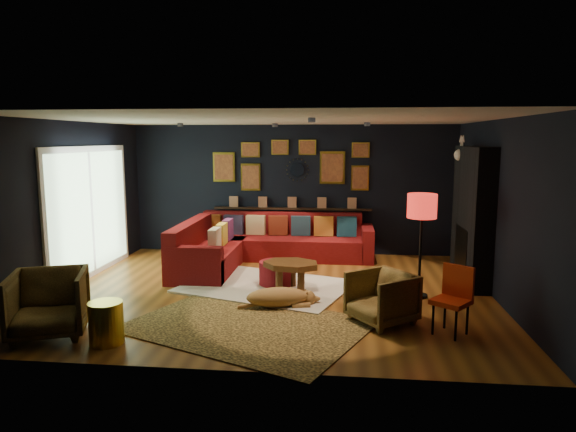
# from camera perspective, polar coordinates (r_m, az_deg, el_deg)

# --- Properties ---
(floor) EXTENTS (6.50, 6.50, 0.00)m
(floor) POSITION_cam_1_polar(r_m,az_deg,el_deg) (7.96, -1.48, -8.37)
(floor) COLOR #9A5E22
(floor) RESTS_ON ground
(room_walls) EXTENTS (6.50, 6.50, 6.50)m
(room_walls) POSITION_cam_1_polar(r_m,az_deg,el_deg) (7.65, -1.52, 3.13)
(room_walls) COLOR black
(room_walls) RESTS_ON ground
(sectional) EXTENTS (3.41, 2.69, 0.86)m
(sectional) POSITION_cam_1_polar(r_m,az_deg,el_deg) (9.71, -3.67, -3.32)
(sectional) COLOR maroon
(sectional) RESTS_ON ground
(ledge) EXTENTS (3.20, 0.12, 0.04)m
(ledge) POSITION_cam_1_polar(r_m,az_deg,el_deg) (10.37, 0.46, 0.82)
(ledge) COLOR black
(ledge) RESTS_ON room_walls
(gallery_wall) EXTENTS (3.15, 0.04, 1.02)m
(gallery_wall) POSITION_cam_1_polar(r_m,az_deg,el_deg) (10.33, 0.42, 5.73)
(gallery_wall) COLOR gold
(gallery_wall) RESTS_ON room_walls
(sunburst_mirror) EXTENTS (0.47, 0.16, 0.47)m
(sunburst_mirror) POSITION_cam_1_polar(r_m,az_deg,el_deg) (10.33, 1.05, 5.14)
(sunburst_mirror) COLOR silver
(sunburst_mirror) RESTS_ON room_walls
(fireplace) EXTENTS (0.31, 1.60, 2.20)m
(fireplace) POSITION_cam_1_polar(r_m,az_deg,el_deg) (8.80, 19.72, -0.42)
(fireplace) COLOR black
(fireplace) RESTS_ON ground
(deer_head) EXTENTS (0.50, 0.28, 0.45)m
(deer_head) POSITION_cam_1_polar(r_m,az_deg,el_deg) (9.20, 19.61, 6.41)
(deer_head) COLOR white
(deer_head) RESTS_ON fireplace
(sliding_door) EXTENTS (0.06, 2.80, 2.20)m
(sliding_door) POSITION_cam_1_polar(r_m,az_deg,el_deg) (9.26, -21.11, 0.43)
(sliding_door) COLOR white
(sliding_door) RESTS_ON ground
(ceiling_spots) EXTENTS (3.30, 2.50, 0.06)m
(ceiling_spots) POSITION_cam_1_polar(r_m,az_deg,el_deg) (8.41, -0.81, 10.21)
(ceiling_spots) COLOR black
(ceiling_spots) RESTS_ON room_walls
(shag_rug) EXTENTS (2.92, 2.50, 0.03)m
(shag_rug) POSITION_cam_1_polar(r_m,az_deg,el_deg) (8.17, -2.40, -7.81)
(shag_rug) COLOR silver
(shag_rug) RESTS_ON ground
(leopard_rug) EXTENTS (3.37, 2.96, 0.02)m
(leopard_rug) POSITION_cam_1_polar(r_m,az_deg,el_deg) (6.58, -4.51, -12.03)
(leopard_rug) COLOR tan
(leopard_rug) RESTS_ON ground
(coffee_table) EXTENTS (0.98, 0.80, 0.44)m
(coffee_table) POSITION_cam_1_polar(r_m,az_deg,el_deg) (7.82, 0.35, -5.76)
(coffee_table) COLOR #553718
(coffee_table) RESTS_ON shag_rug
(pouf) EXTENTS (0.56, 0.56, 0.36)m
(pouf) POSITION_cam_1_polar(r_m,az_deg,el_deg) (8.19, -1.27, -6.32)
(pouf) COLOR maroon
(pouf) RESTS_ON shag_rug
(armchair_left) EXTENTS (1.05, 1.02, 0.86)m
(armchair_left) POSITION_cam_1_polar(r_m,az_deg,el_deg) (6.76, -25.10, -8.51)
(armchair_left) COLOR #A37C35
(armchair_left) RESTS_ON ground
(armchair_right) EXTENTS (0.95, 0.95, 0.72)m
(armchair_right) POSITION_cam_1_polar(r_m,az_deg,el_deg) (6.67, 10.37, -8.66)
(armchair_right) COLOR #A37C35
(armchair_right) RESTS_ON ground
(gold_stool) EXTENTS (0.39, 0.39, 0.49)m
(gold_stool) POSITION_cam_1_polar(r_m,az_deg,el_deg) (6.32, -19.56, -11.12)
(gold_stool) COLOR gold
(gold_stool) RESTS_ON ground
(orange_chair) EXTENTS (0.54, 0.54, 0.82)m
(orange_chair) POSITION_cam_1_polar(r_m,az_deg,el_deg) (6.50, 17.96, -8.27)
(orange_chair) COLOR black
(orange_chair) RESTS_ON ground
(floor_lamp) EXTENTS (0.42, 0.42, 1.54)m
(floor_lamp) POSITION_cam_1_polar(r_m,az_deg,el_deg) (7.65, 14.65, 0.55)
(floor_lamp) COLOR black
(floor_lamp) RESTS_ON ground
(dog) EXTENTS (1.28, 0.84, 0.37)m
(dog) POSITION_cam_1_polar(r_m,az_deg,el_deg) (7.17, -1.17, -8.60)
(dog) COLOR #B37B4A
(dog) RESTS_ON leopard_rug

